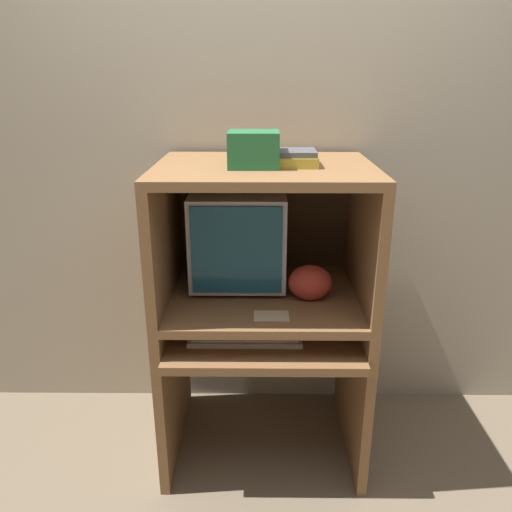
# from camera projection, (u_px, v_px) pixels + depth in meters

# --- Properties ---
(ground_plane) EXTENTS (12.00, 12.00, 0.00)m
(ground_plane) POSITION_uv_depth(u_px,v_px,m) (263.00, 495.00, 2.09)
(ground_plane) COLOR #756651
(wall_back) EXTENTS (6.00, 0.06, 2.60)m
(wall_back) POSITION_uv_depth(u_px,v_px,m) (264.00, 155.00, 2.33)
(wall_back) COLOR #B2A893
(wall_back) RESTS_ON ground_plane
(desk_base) EXTENTS (0.86, 0.71, 0.64)m
(desk_base) POSITION_uv_depth(u_px,v_px,m) (263.00, 373.00, 2.23)
(desk_base) COLOR brown
(desk_base) RESTS_ON ground_plane
(desk_monitor_shelf) EXTENTS (0.86, 0.67, 0.13)m
(desk_monitor_shelf) POSITION_uv_depth(u_px,v_px,m) (264.00, 300.00, 2.15)
(desk_monitor_shelf) COLOR brown
(desk_monitor_shelf) RESTS_ON desk_base
(hutch_upper) EXTENTS (0.86, 0.67, 0.55)m
(hutch_upper) POSITION_uv_depth(u_px,v_px,m) (264.00, 209.00, 2.04)
(hutch_upper) COLOR brown
(hutch_upper) RESTS_ON desk_monitor_shelf
(crt_monitor) EXTENTS (0.40, 0.38, 0.42)m
(crt_monitor) POSITION_uv_depth(u_px,v_px,m) (238.00, 237.00, 2.17)
(crt_monitor) COLOR #B2B2B7
(crt_monitor) RESTS_ON desk_monitor_shelf
(keyboard) EXTENTS (0.46, 0.16, 0.03)m
(keyboard) POSITION_uv_depth(u_px,v_px,m) (245.00, 336.00, 2.03)
(keyboard) COLOR beige
(keyboard) RESTS_ON desk_base
(mouse) EXTENTS (0.07, 0.05, 0.03)m
(mouse) POSITION_uv_depth(u_px,v_px,m) (314.00, 336.00, 2.03)
(mouse) COLOR #28282B
(mouse) RESTS_ON desk_base
(snack_bag) EXTENTS (0.18, 0.14, 0.15)m
(snack_bag) POSITION_uv_depth(u_px,v_px,m) (310.00, 282.00, 2.06)
(snack_bag) COLOR #BC382D
(snack_bag) RESTS_ON desk_monitor_shelf
(book_stack) EXTENTS (0.19, 0.17, 0.06)m
(book_stack) POSITION_uv_depth(u_px,v_px,m) (292.00, 158.00, 1.91)
(book_stack) COLOR gold
(book_stack) RESTS_ON hutch_upper
(paper_card) EXTENTS (0.14, 0.09, 0.00)m
(paper_card) POSITION_uv_depth(u_px,v_px,m) (271.00, 316.00, 1.93)
(paper_card) COLOR #CCB28C
(paper_card) RESTS_ON desk_monitor_shelf
(storage_box) EXTENTS (0.19, 0.16, 0.13)m
(storage_box) POSITION_uv_depth(u_px,v_px,m) (254.00, 149.00, 1.87)
(storage_box) COLOR #236638
(storage_box) RESTS_ON hutch_upper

